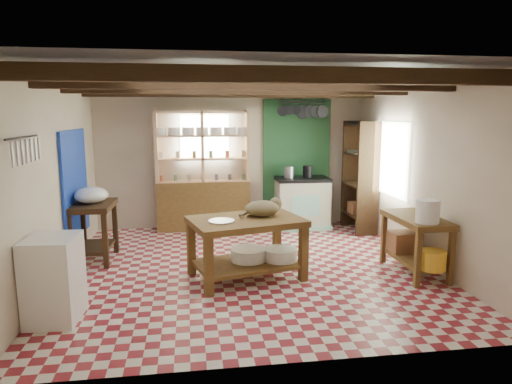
{
  "coord_description": "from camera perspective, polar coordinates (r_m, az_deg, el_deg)",
  "views": [
    {
      "loc": [
        -0.8,
        -6.06,
        2.14
      ],
      "look_at": [
        0.14,
        0.3,
        1.03
      ],
      "focal_mm": 32.0,
      "sensor_mm": 36.0,
      "label": 1
    }
  ],
  "objects": [
    {
      "name": "floor",
      "position": [
        6.48,
        -0.85,
        -9.54
      ],
      "size": [
        5.0,
        5.0,
        0.02
      ],
      "primitive_type": "cube",
      "color": "maroon",
      "rests_on": "ground"
    },
    {
      "name": "ceiling",
      "position": [
        6.13,
        -0.91,
        14.14
      ],
      "size": [
        5.0,
        5.0,
        0.02
      ],
      "primitive_type": "cube",
      "color": "#414145",
      "rests_on": "wall_back"
    },
    {
      "name": "wall_back",
      "position": [
        8.64,
        -3.07,
        4.24
      ],
      "size": [
        5.0,
        0.04,
        2.6
      ],
      "primitive_type": "cube",
      "color": "beige",
      "rests_on": "floor"
    },
    {
      "name": "wall_front",
      "position": [
        3.74,
        4.18,
        -3.14
      ],
      "size": [
        5.0,
        0.04,
        2.6
      ],
      "primitive_type": "cube",
      "color": "beige",
      "rests_on": "floor"
    },
    {
      "name": "wall_left",
      "position": [
        6.35,
        -23.87,
        1.39
      ],
      "size": [
        0.04,
        5.0,
        2.6
      ],
      "primitive_type": "cube",
      "color": "beige",
      "rests_on": "floor"
    },
    {
      "name": "wall_right",
      "position": [
        6.95,
        20.03,
        2.3
      ],
      "size": [
        0.04,
        5.0,
        2.6
      ],
      "primitive_type": "cube",
      "color": "beige",
      "rests_on": "floor"
    },
    {
      "name": "ceiling_beams",
      "position": [
        6.12,
        -0.91,
        13.02
      ],
      "size": [
        5.0,
        3.8,
        0.15
      ],
      "primitive_type": "cube",
      "color": "#382413",
      "rests_on": "ceiling"
    },
    {
      "name": "blue_wall_patch",
      "position": [
        7.23,
        -21.67,
        0.87
      ],
      "size": [
        0.04,
        1.4,
        1.6
      ],
      "primitive_type": "cube",
      "color": "#1636AA",
      "rests_on": "wall_left"
    },
    {
      "name": "green_wall_patch",
      "position": [
        8.82,
        5.08,
        4.0
      ],
      "size": [
        1.3,
        0.04,
        2.3
      ],
      "primitive_type": "cube",
      "color": "#1E4D29",
      "rests_on": "wall_back"
    },
    {
      "name": "window_back",
      "position": [
        8.56,
        -6.44,
        6.83
      ],
      "size": [
        0.9,
        0.02,
        0.8
      ],
      "primitive_type": "cube",
      "color": "silver",
      "rests_on": "wall_back"
    },
    {
      "name": "window_right",
      "position": [
        7.82,
        16.47,
        4.0
      ],
      "size": [
        0.02,
        1.3,
        1.2
      ],
      "primitive_type": "cube",
      "color": "silver",
      "rests_on": "wall_right"
    },
    {
      "name": "utensil_rail",
      "position": [
        5.14,
        -27.08,
        4.76
      ],
      "size": [
        0.06,
        0.9,
        0.28
      ],
      "primitive_type": "cube",
      "color": "black",
      "rests_on": "wall_left"
    },
    {
      "name": "pot_rack",
      "position": [
        8.36,
        5.86,
        10.06
      ],
      "size": [
        0.86,
        0.12,
        0.36
      ],
      "primitive_type": "cube",
      "color": "black",
      "rests_on": "ceiling"
    },
    {
      "name": "shelving_unit",
      "position": [
        8.44,
        -6.66,
        2.69
      ],
      "size": [
        1.7,
        0.34,
        2.2
      ],
      "primitive_type": "cube",
      "color": "#DDAB80",
      "rests_on": "floor"
    },
    {
      "name": "tall_rack",
      "position": [
        8.52,
        12.87,
        1.9
      ],
      "size": [
        0.4,
        0.86,
        2.0
      ],
      "primitive_type": "cube",
      "color": "#382413",
      "rests_on": "floor"
    },
    {
      "name": "work_table",
      "position": [
        6.0,
        -1.24,
        -7.04
      ],
      "size": [
        1.59,
        1.26,
        0.8
      ],
      "primitive_type": "cube",
      "rotation": [
        0.0,
        0.0,
        0.25
      ],
      "color": "brown",
      "rests_on": "floor"
    },
    {
      "name": "stove",
      "position": [
        8.63,
        5.74,
        -1.32
      ],
      "size": [
        0.99,
        0.67,
        0.95
      ],
      "primitive_type": "cube",
      "rotation": [
        0.0,
        0.0,
        -0.02
      ],
      "color": "beige",
      "rests_on": "floor"
    },
    {
      "name": "prep_table",
      "position": [
        7.07,
        -19.63,
        -4.73
      ],
      "size": [
        0.61,
        0.87,
        0.86
      ],
      "primitive_type": "cube",
      "rotation": [
        0.0,
        0.0,
        -0.03
      ],
      "color": "#382413",
      "rests_on": "floor"
    },
    {
      "name": "white_cabinet",
      "position": [
        5.25,
        -23.96,
        -9.88
      ],
      "size": [
        0.53,
        0.62,
        0.89
      ],
      "primitive_type": "cube",
      "rotation": [
        0.0,
        0.0,
        -0.06
      ],
      "color": "white",
      "rests_on": "floor"
    },
    {
      "name": "right_counter",
      "position": [
        6.52,
        19.26,
        -6.26
      ],
      "size": [
        0.55,
        1.1,
        0.79
      ],
      "primitive_type": "cube",
      "rotation": [
        0.0,
        0.0,
        0.0
      ],
      "color": "brown",
      "rests_on": "floor"
    },
    {
      "name": "cat",
      "position": [
        6.01,
        0.78,
        -2.06
      ],
      "size": [
        0.56,
        0.51,
        0.21
      ],
      "primitive_type": "ellipsoid",
      "rotation": [
        0.0,
        0.0,
        0.42
      ],
      "color": "#8D7B52",
      "rests_on": "work_table"
    },
    {
      "name": "steel_tray",
      "position": [
        5.73,
        -4.33,
        -3.64
      ],
      "size": [
        0.4,
        0.4,
        0.02
      ],
      "primitive_type": "cylinder",
      "rotation": [
        0.0,
        0.0,
        0.25
      ],
      "color": "#AEADB5",
      "rests_on": "work_table"
    },
    {
      "name": "basin_large",
      "position": [
        6.09,
        -0.97,
        -7.81
      ],
      "size": [
        0.57,
        0.57,
        0.16
      ],
      "primitive_type": "cylinder",
      "rotation": [
        0.0,
        0.0,
        0.25
      ],
      "color": "white",
      "rests_on": "work_table"
    },
    {
      "name": "basin_small",
      "position": [
        6.12,
        3.07,
        -7.78
      ],
      "size": [
        0.54,
        0.54,
        0.16
      ],
      "primitive_type": "cylinder",
      "rotation": [
        0.0,
        0.0,
        0.25
      ],
      "color": "white",
      "rests_on": "work_table"
    },
    {
      "name": "kettle_left",
      "position": [
        8.49,
        4.16,
        2.49
      ],
      "size": [
        0.19,
        0.19,
        0.21
      ],
      "primitive_type": "cylinder",
      "rotation": [
        0.0,
        0.0,
        -0.02
      ],
      "color": "#AEADB5",
      "rests_on": "stove"
    },
    {
      "name": "kettle_right",
      "position": [
        8.56,
        6.46,
        2.55
      ],
      "size": [
        0.18,
        0.18,
        0.22
      ],
      "primitive_type": "cylinder",
      "rotation": [
        0.0,
        0.0,
        -0.02
      ],
      "color": "black",
      "rests_on": "stove"
    },
    {
      "name": "enamel_bowl",
      "position": [
        6.96,
        -19.89,
        -0.36
      ],
      "size": [
        0.48,
        0.48,
        0.23
      ],
      "primitive_type": "ellipsoid",
      "rotation": [
        0.0,
        0.0,
        -0.03
      ],
      "color": "white",
      "rests_on": "prep_table"
    },
    {
      "name": "white_bucket",
      "position": [
        6.08,
        20.66,
        -2.27
      ],
      "size": [
        0.29,
        0.29,
        0.29
      ],
      "primitive_type": "cylinder",
      "rotation": [
        0.0,
        0.0,
        0.0
      ],
      "color": "white",
      "rests_on": "right_counter"
    },
    {
      "name": "wicker_basket",
      "position": [
        6.79,
        18.06,
        -5.94
      ],
      "size": [
        0.41,
        0.33,
        0.28
      ],
      "primitive_type": "cube",
      "rotation": [
        0.0,
        0.0,
        0.0
      ],
      "color": "#8E5C39",
      "rests_on": "right_counter"
    },
    {
      "name": "yellow_tub",
      "position": [
        6.17,
        21.18,
        -7.92
      ],
      "size": [
        0.33,
        0.33,
        0.24
      ],
      "primitive_type": "cylinder",
      "rotation": [
        0.0,
        0.0,
        0.0
      ],
      "color": "gold",
      "rests_on": "right_counter"
    }
  ]
}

